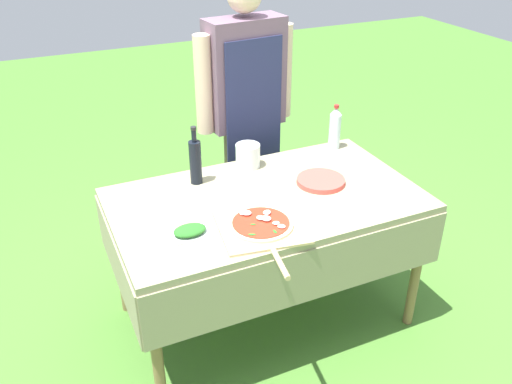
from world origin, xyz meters
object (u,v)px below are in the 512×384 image
at_px(person_cook, 246,100).
at_px(water_bottle, 335,128).
at_px(pizza_on_peel, 261,226).
at_px(oil_bottle, 195,161).
at_px(herb_container, 190,231).
at_px(prep_table, 266,212).
at_px(plate_stack, 321,181).
at_px(mixing_tub, 248,156).

distance_m(person_cook, water_bottle, 0.55).
distance_m(pizza_on_peel, oil_bottle, 0.55).
bearing_deg(herb_container, pizza_on_peel, -15.48).
bearing_deg(person_cook, prep_table, 68.34).
distance_m(oil_bottle, plate_stack, 0.64).
bearing_deg(pizza_on_peel, oil_bottle, 111.84).
relative_size(person_cook, plate_stack, 6.70).
relative_size(prep_table, pizza_on_peel, 2.56).
relative_size(prep_table, plate_stack, 6.07).
bearing_deg(oil_bottle, prep_table, -47.16).
xyz_separation_m(water_bottle, mixing_tub, (-0.54, -0.01, -0.06)).
bearing_deg(prep_table, person_cook, 74.13).
bearing_deg(prep_table, water_bottle, 30.75).
distance_m(oil_bottle, mixing_tub, 0.32).
distance_m(person_cook, pizza_on_peel, 1.05).
height_order(prep_table, oil_bottle, oil_bottle).
height_order(mixing_tub, plate_stack, mixing_tub).
bearing_deg(plate_stack, prep_table, -177.50).
relative_size(prep_table, person_cook, 0.91).
bearing_deg(water_bottle, person_cook, 136.50).
xyz_separation_m(oil_bottle, water_bottle, (0.85, 0.07, 0.00)).
distance_m(water_bottle, plate_stack, 0.46).
bearing_deg(prep_table, mixing_tub, 81.35).
height_order(person_cook, oil_bottle, person_cook).
relative_size(prep_table, mixing_tub, 11.51).
bearing_deg(person_cook, mixing_tub, 62.29).
xyz_separation_m(prep_table, herb_container, (-0.44, -0.16, 0.11)).
bearing_deg(mixing_tub, pizza_on_peel, -108.09).
distance_m(prep_table, herb_container, 0.48).
xyz_separation_m(person_cook, herb_container, (-0.65, -0.88, -0.21)).
bearing_deg(oil_bottle, pizza_on_peel, -77.00).
bearing_deg(plate_stack, person_cook, 98.47).
xyz_separation_m(person_cook, pizza_on_peel, (-0.34, -0.97, -0.21)).
bearing_deg(oil_bottle, water_bottle, 4.96).
height_order(prep_table, mixing_tub, mixing_tub).
bearing_deg(mixing_tub, herb_container, -134.50).
xyz_separation_m(water_bottle, herb_container, (-1.04, -0.51, -0.10)).
xyz_separation_m(oil_bottle, herb_container, (-0.18, -0.44, -0.10)).
distance_m(person_cook, herb_container, 1.11).
height_order(oil_bottle, plate_stack, oil_bottle).
distance_m(prep_table, person_cook, 0.81).
height_order(pizza_on_peel, herb_container, pizza_on_peel).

